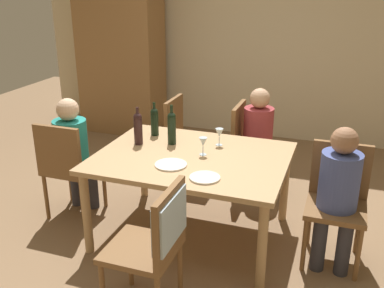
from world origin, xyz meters
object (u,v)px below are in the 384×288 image
chair_left_end (67,164)px  dinner_plate_host (171,165)px  dinner_plate_guest_left (205,178)px  wine_bottle_tall_green (172,127)px  person_man_guest (338,189)px  wine_glass_centre (219,133)px  chair_far_right (249,143)px  armoire_cabinet (121,53)px  person_man_bearded (260,134)px  chair_right_end (337,195)px  wine_bottle_short_olive (155,121)px  chair_near (159,235)px  chair_far_left (184,135)px  wine_glass_near_left (203,143)px  dining_table (192,164)px  wine_bottle_dark_red (138,127)px  person_woman_host (73,148)px

chair_left_end → dinner_plate_host: 1.09m
dinner_plate_guest_left → wine_bottle_tall_green: bearing=130.2°
person_man_guest → wine_glass_centre: (-1.01, 0.33, 0.20)m
chair_far_right → armoire_cabinet: bearing=-122.8°
person_man_bearded → dinner_plate_host: size_ratio=4.43×
chair_right_end → armoire_cabinet: bearing=-36.8°
wine_bottle_short_olive → chair_near: bearing=-65.3°
chair_near → person_man_guest: 1.39m
dinner_plate_guest_left → person_man_bearded: bearing=84.1°
chair_right_end → chair_far_left: (-1.58, 0.88, 0.00)m
person_man_guest → wine_bottle_short_olive: 1.69m
chair_near → dinner_plate_host: (-0.21, 0.72, 0.15)m
wine_glass_centre → wine_glass_near_left: bearing=-103.7°
wine_bottle_short_olive → wine_glass_centre: size_ratio=2.06×
chair_far_right → wine_bottle_short_olive: 1.02m
chair_left_end → armoire_cabinet: bearing=106.5°
wine_bottle_tall_green → wine_glass_near_left: (0.33, -0.15, -0.05)m
chair_far_right → person_man_bearded: bearing=90.0°
dining_table → wine_bottle_tall_green: wine_bottle_tall_green is taller
person_man_bearded → dinner_plate_guest_left: 1.36m
dinner_plate_host → chair_near: bearing=-73.9°
armoire_cabinet → dining_table: bearing=-51.4°
wine_bottle_tall_green → wine_bottle_short_olive: (-0.23, 0.16, -0.02)m
wine_bottle_tall_green → wine_glass_centre: (0.39, 0.10, -0.05)m
person_man_guest → dinner_plate_guest_left: 0.99m
dining_table → wine_bottle_dark_red: size_ratio=4.65×
wine_bottle_tall_green → wine_bottle_short_olive: wine_bottle_tall_green is taller
chair_near → chair_right_end: bearing=-44.1°
wine_glass_centre → dinner_plate_host: size_ratio=0.60×
person_man_guest → wine_bottle_tall_green: (-1.40, 0.22, 0.25)m
chair_far_left → wine_bottle_dark_red: size_ratio=2.79×
chair_right_end → wine_glass_near_left: size_ratio=6.17×
wine_glass_centre → chair_near: bearing=-90.7°
chair_left_end → chair_right_end: same height
person_woman_host → chair_near: bearing=-38.1°
chair_far_right → person_woman_host: (-1.40, -0.94, 0.11)m
person_man_bearded → person_woman_host: bearing=-58.1°
chair_far_left → dining_table: bearing=24.0°
chair_left_end → wine_bottle_tall_green: 1.00m
armoire_cabinet → wine_bottle_short_olive: size_ratio=7.10×
chair_far_right → wine_bottle_dark_red: 1.22m
wine_bottle_dark_red → wine_glass_centre: bearing=17.2°
dining_table → wine_bottle_short_olive: (-0.48, 0.35, 0.22)m
chair_left_end → dining_table: bearing=4.3°
chair_far_right → person_woman_host: bearing=-56.1°
wine_bottle_dark_red → person_man_bearded: bearing=44.3°
wine_bottle_dark_red → wine_glass_near_left: bearing=-4.7°
chair_far_right → wine_glass_near_left: bearing=-11.0°
dining_table → wine_bottle_short_olive: wine_bottle_short_olive is taller
wine_glass_centre → wine_bottle_short_olive: bearing=175.1°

